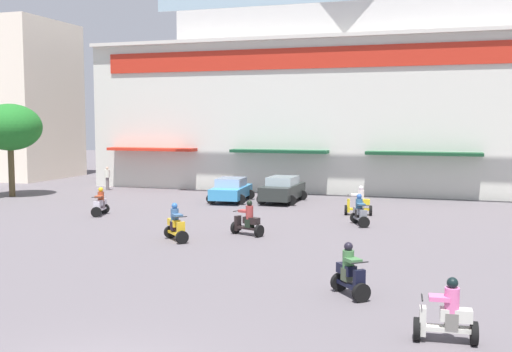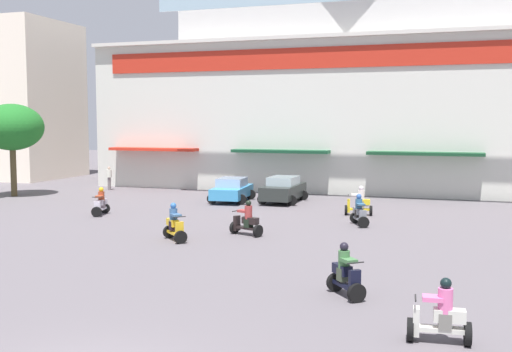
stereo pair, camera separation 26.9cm
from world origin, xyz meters
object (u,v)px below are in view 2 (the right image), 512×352
plaza_tree_2 (12,128)px  scooter_rider_4 (359,203)px  parked_car_0 (232,190)px  scooter_rider_1 (101,204)px  scooter_rider_0 (346,274)px  scooter_rider_7 (359,213)px  scooter_rider_5 (440,317)px  parked_car_1 (283,189)px  scooter_rider_6 (247,221)px  scooter_rider_2 (174,225)px  pedestrian_0 (109,177)px

plaza_tree_2 → scooter_rider_4: 22.67m
parked_car_0 → scooter_rider_1: size_ratio=2.80×
scooter_rider_0 → scooter_rider_7: size_ratio=0.99×
scooter_rider_4 → scooter_rider_5: scooter_rider_4 is taller
parked_car_1 → scooter_rider_6: parked_car_1 is taller
plaza_tree_2 → scooter_rider_0: size_ratio=3.92×
parked_car_1 → scooter_rider_2: bearing=-95.0°
scooter_rider_7 → pedestrian_0: size_ratio=0.93×
parked_car_1 → scooter_rider_6: bearing=-82.9°
pedestrian_0 → scooter_rider_2: bearing=-50.8°
scooter_rider_0 → scooter_rider_2: (-7.94, 5.66, 0.01)m
parked_car_1 → scooter_rider_1: 10.82m
parked_car_0 → scooter_rider_4: 8.60m
scooter_rider_0 → plaza_tree_2: bearing=147.0°
scooter_rider_2 → scooter_rider_5: 13.56m
scooter_rider_5 → parked_car_0: bearing=121.3°
parked_car_0 → scooter_rider_0: bearing=-60.7°
pedestrian_0 → scooter_rider_7: bearing=-25.7°
scooter_rider_1 → scooter_rider_2: (6.54, -4.92, 0.05)m
scooter_rider_7 → scooter_rider_4: bearing=98.6°
parked_car_1 → scooter_rider_7: 8.63m
scooter_rider_1 → scooter_rider_5: size_ratio=0.98×
parked_car_0 → scooter_rider_6: size_ratio=2.63×
scooter_rider_1 → scooter_rider_2: 8.19m
plaza_tree_2 → scooter_rider_1: size_ratio=4.09×
plaza_tree_2 → scooter_rider_5: plaza_tree_2 is taller
scooter_rider_2 → scooter_rider_5: bearing=-39.1°
parked_car_0 → scooter_rider_0: scooter_rider_0 is taller
parked_car_1 → pedestrian_0: pedestrian_0 is taller
plaza_tree_2 → scooter_rider_4: plaza_tree_2 is taller
scooter_rider_5 → parked_car_1: bearing=114.0°
parked_car_0 → scooter_rider_1: (-4.62, -6.99, -0.13)m
scooter_rider_2 → scooter_rider_7: (6.60, 5.92, -0.04)m
scooter_rider_6 → plaza_tree_2: bearing=156.6°
parked_car_0 → pedestrian_0: bearing=163.4°
plaza_tree_2 → parked_car_1: size_ratio=1.42×
parked_car_0 → scooter_rider_6: 10.83m
plaza_tree_2 → parked_car_0: bearing=7.6°
parked_car_1 → scooter_rider_7: size_ratio=2.72×
scooter_rider_7 → scooter_rider_5: bearing=-74.9°
parked_car_0 → plaza_tree_2: bearing=-172.4°
parked_car_1 → pedestrian_0: size_ratio=2.54×
scooter_rider_1 → scooter_rider_2: size_ratio=0.93×
scooter_rider_1 → scooter_rider_7: (13.14, 1.00, 0.01)m
plaza_tree_2 → scooter_rider_1: bearing=-27.9°
parked_car_1 → scooter_rider_5: (9.41, -21.14, -0.18)m
scooter_rider_2 → scooter_rider_4: size_ratio=1.01×
parked_car_1 → scooter_rider_7: bearing=-50.4°
scooter_rider_4 → scooter_rider_6: 7.88m
scooter_rider_0 → scooter_rider_6: bearing=125.8°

